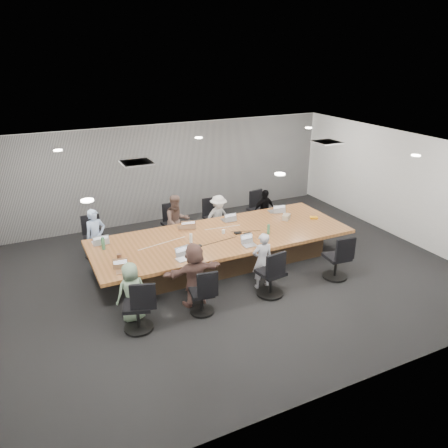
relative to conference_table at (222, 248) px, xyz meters
name	(u,v)px	position (x,y,z in m)	size (l,w,h in m)	color
floor	(232,272)	(0.00, -0.50, -0.40)	(10.00, 8.00, 0.00)	black
ceiling	(232,151)	(0.00, -0.50, 2.40)	(10.00, 8.00, 0.00)	white
wall_back	(171,172)	(0.00, 3.50, 1.00)	(10.00, 2.80, 0.00)	silver
wall_front	(360,307)	(0.00, -4.50, 1.00)	(10.00, 2.80, 0.00)	silver
wall_right	(402,186)	(5.00, -0.50, 1.00)	(8.00, 2.80, 0.00)	silver
curtain	(172,172)	(0.00, 3.42, 1.00)	(9.80, 0.04, 2.80)	slate
conference_table	(222,248)	(0.00, 0.00, 0.00)	(6.00, 2.20, 0.74)	#412E1E
chair_0	(94,241)	(-2.63, 1.70, 0.01)	(0.55, 0.55, 0.81)	black
chair_1	(173,227)	(-0.62, 1.70, 0.01)	(0.56, 0.56, 0.83)	black
chair_2	(213,221)	(0.53, 1.70, -0.01)	(0.53, 0.53, 0.78)	black
chair_3	(258,212)	(1.93, 1.70, 0.01)	(0.55, 0.55, 0.82)	black
chair_4	(137,309)	(-2.49, -1.70, 0.02)	(0.57, 0.57, 0.84)	black
chair_5	(202,296)	(-1.24, -1.70, -0.03)	(0.50, 0.50, 0.74)	black
chair_6	(271,276)	(0.29, -1.70, 0.03)	(0.58, 0.58, 0.87)	black
chair_7	(336,260)	(1.98, -1.70, 0.02)	(0.57, 0.57, 0.85)	black
person_0	(96,237)	(-2.63, 1.35, 0.27)	(0.49, 0.32, 1.33)	#A2BEEC
laptop_0	(100,242)	(-2.63, 0.80, 0.35)	(0.35, 0.24, 0.02)	#B2B2B7
person_1	(177,222)	(-0.62, 1.35, 0.30)	(0.68, 0.53, 1.39)	brown
laptop_1	(185,227)	(-0.62, 0.80, 0.35)	(0.36, 0.25, 0.02)	#8C6647
person_2	(218,218)	(0.53, 1.35, 0.21)	(0.79, 0.45, 1.22)	#BEBEBE
laptop_2	(228,220)	(0.53, 0.80, 0.35)	(0.32, 0.22, 0.02)	#B2B2B7
person_3	(264,210)	(1.93, 1.35, 0.19)	(0.69, 0.29, 1.19)	black
laptop_3	(275,211)	(1.93, 0.80, 0.35)	(0.35, 0.24, 0.02)	#B2B2B7
person_4	(132,292)	(-2.49, -1.35, 0.19)	(0.57, 0.37, 1.17)	gray
laptop_4	(124,272)	(-2.49, -0.80, 0.35)	(0.29, 0.20, 0.02)	#8C6647
person_5	(194,275)	(-1.24, -1.35, 0.26)	(1.22, 0.39, 1.31)	brown
laptop_5	(184,259)	(-1.24, -0.80, 0.35)	(0.32, 0.22, 0.02)	#B2B2B7
person_6	(262,261)	(0.29, -1.35, 0.22)	(0.46, 0.30, 1.25)	#AEAFBC
laptop_6	(250,245)	(0.29, -0.80, 0.35)	(0.29, 0.20, 0.02)	#B2B2B7
bottle_green_left	(103,243)	(-2.63, 0.41, 0.47)	(0.08, 0.08, 0.27)	#3D7953
bottle_green_right	(268,229)	(1.00, -0.41, 0.45)	(0.06, 0.06, 0.23)	#3D7953
bottle_clear	(191,238)	(-0.81, -0.10, 0.45)	(0.07, 0.07, 0.22)	silver
cup_white_far	(223,232)	(0.06, 0.06, 0.39)	(0.08, 0.08, 0.10)	white
cup_white_near	(285,215)	(1.94, 0.35, 0.39)	(0.08, 0.08, 0.10)	white
mug_brown	(119,257)	(-2.44, -0.22, 0.40)	(0.09, 0.09, 0.12)	brown
mic_left	(199,246)	(-0.74, -0.35, 0.35)	(0.14, 0.09, 0.03)	black
mic_right	(238,233)	(0.37, -0.08, 0.35)	(0.16, 0.11, 0.03)	black
stapler	(247,234)	(0.51, -0.27, 0.37)	(0.17, 0.04, 0.06)	black
canvas_bag	(286,217)	(1.88, 0.18, 0.41)	(0.25, 0.15, 0.13)	tan
snack_packet	(314,218)	(2.56, -0.06, 0.36)	(0.19, 0.13, 0.04)	orange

